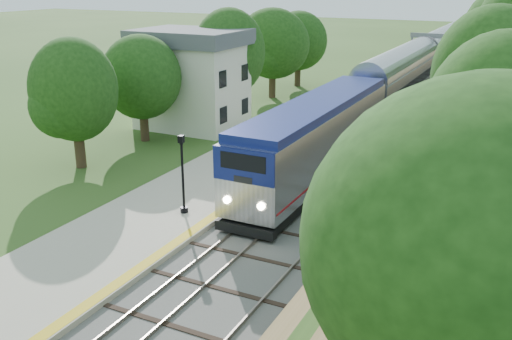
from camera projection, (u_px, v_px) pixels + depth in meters
The scene contains 9 objects.
trackbed at pixel (447, 84), 66.67m from camera, with size 9.50×170.00×0.28m.
platform at pixel (191, 196), 32.45m from camera, with size 6.40×68.00×0.38m, color #AFA78D.
yellow_stripe at pixel (235, 201), 31.18m from camera, with size 0.55×68.00×0.01m, color gold.
station_building at pixel (191, 78), 46.76m from camera, with size 8.60×6.60×8.00m.
signal_gantry at pixel (449, 47), 60.69m from camera, with size 8.40×0.38×6.20m.
trees_behind_platform at pixel (151, 96), 37.52m from camera, with size 7.82×53.32×7.21m.
train at pixel (453, 48), 80.33m from camera, with size 3.23×129.17×4.74m.
lamppost_far at pixel (183, 179), 29.13m from camera, with size 0.41×0.41×4.15m.
signal_farside at pixel (412, 138), 29.32m from camera, with size 0.36×0.29×6.63m.
Camera 1 is at (11.65, -9.37, 12.08)m, focal length 40.00 mm.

